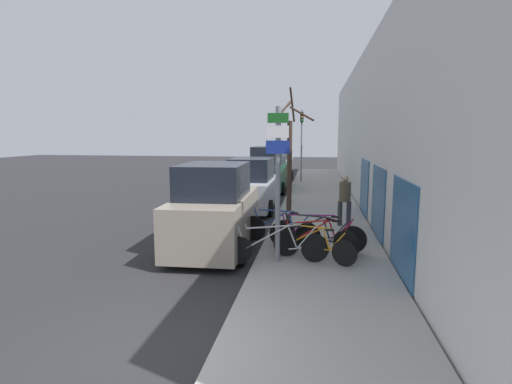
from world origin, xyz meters
TOP-DOWN VIEW (x-y plane):
  - ground_plane at (0.00, 11.20)m, footprint 80.00×80.00m
  - sidewalk_curb at (2.60, 14.00)m, footprint 3.20×32.00m
  - building_facade at (4.35, 13.93)m, footprint 0.23×32.00m
  - signpost at (1.54, 4.18)m, footprint 0.54×0.14m
  - bicycle_0 at (1.55, 4.02)m, footprint 2.42×0.68m
  - bicycle_1 at (2.41, 4.39)m, footprint 1.91×1.02m
  - bicycle_2 at (2.53, 4.82)m, footprint 2.24×0.68m
  - bicycle_3 at (2.39, 5.10)m, footprint 2.15×1.40m
  - bicycle_4 at (2.46, 5.29)m, footprint 2.52×0.55m
  - bicycle_5 at (1.48, 5.64)m, footprint 2.18×1.00m
  - parked_car_0 at (-0.29, 5.52)m, footprint 2.13×4.44m
  - parked_car_1 at (-0.19, 11.38)m, footprint 2.05×4.40m
  - parked_car_2 at (-0.14, 16.92)m, footprint 2.17×4.29m
  - parked_car_3 at (-0.28, 22.21)m, footprint 2.21×4.54m
  - pedestrian_near at (3.36, 8.21)m, footprint 0.43×0.37m
  - street_tree at (1.58, 7.53)m, footprint 1.23×1.71m
  - traffic_light at (1.50, 20.59)m, footprint 0.20×0.30m

SIDE VIEW (x-z plane):
  - ground_plane at x=0.00m, z-range 0.00..0.00m
  - sidewalk_curb at x=2.60m, z-range 0.00..0.15m
  - bicycle_1 at x=2.41m, z-range 0.09..0.93m
  - bicycle_2 at x=2.53m, z-range 0.09..0.99m
  - bicycle_0 at x=1.55m, z-range 0.09..1.00m
  - bicycle_4 at x=2.46m, z-range 0.08..1.03m
  - bicycle_3 at x=2.39m, z-range 0.08..1.04m
  - bicycle_5 at x=1.48m, z-range 0.07..1.05m
  - parked_car_1 at x=-0.19m, z-range -0.10..2.06m
  - parked_car_3 at x=-0.28m, z-range -0.11..2.25m
  - parked_car_0 at x=-0.29m, z-range -0.11..2.25m
  - pedestrian_near at x=3.36m, z-range 0.28..1.95m
  - parked_car_2 at x=-0.14m, z-range -0.12..2.35m
  - signpost at x=1.54m, z-range 0.31..3.91m
  - street_tree at x=1.58m, z-range -0.02..4.40m
  - traffic_light at x=1.50m, z-range 0.78..5.28m
  - building_facade at x=4.35m, z-range -0.02..6.48m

